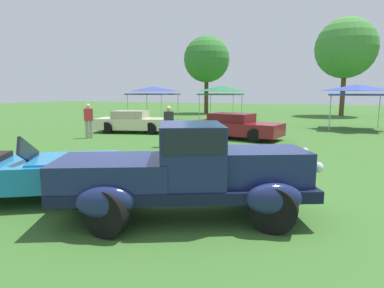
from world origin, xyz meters
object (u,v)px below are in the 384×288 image
(show_car_cream, at_px, (133,122))
(canopy_tent_center_field, at_px, (221,90))
(canopy_tent_right_field, at_px, (357,89))
(neighbor_convertible, at_px, (23,172))
(canopy_tent_left_field, at_px, (153,90))
(spectator_by_row, at_px, (169,125))
(feature_pickup_truck, at_px, (187,171))
(show_car_burgundy, at_px, (234,126))
(spectator_between_cars, at_px, (89,120))

(show_car_cream, relative_size, canopy_tent_center_field, 1.58)
(show_car_cream, height_order, canopy_tent_right_field, canopy_tent_right_field)
(neighbor_convertible, bearing_deg, canopy_tent_left_field, 111.15)
(spectator_by_row, relative_size, canopy_tent_left_field, 0.51)
(feature_pickup_truck, height_order, neighbor_convertible, feature_pickup_truck)
(canopy_tent_right_field, bearing_deg, canopy_tent_left_field, 176.37)
(neighbor_convertible, distance_m, show_car_burgundy, 10.84)
(show_car_cream, bearing_deg, canopy_tent_right_field, 29.29)
(show_car_burgundy, height_order, canopy_tent_center_field, canopy_tent_center_field)
(feature_pickup_truck, height_order, show_car_burgundy, feature_pickup_truck)
(feature_pickup_truck, bearing_deg, canopy_tent_center_field, 105.60)
(spectator_by_row, relative_size, canopy_tent_right_field, 0.53)
(feature_pickup_truck, bearing_deg, spectator_by_row, 118.88)
(show_car_cream, relative_size, show_car_burgundy, 0.92)
(feature_pickup_truck, relative_size, spectator_between_cars, 2.74)
(canopy_tent_center_field, bearing_deg, spectator_between_cars, -109.45)
(canopy_tent_left_field, bearing_deg, spectator_between_cars, -78.50)
(spectator_by_row, bearing_deg, show_car_cream, 138.54)
(feature_pickup_truck, xyz_separation_m, canopy_tent_center_field, (-4.99, 17.87, 1.55))
(canopy_tent_right_field, bearing_deg, canopy_tent_center_field, 174.68)
(show_car_cream, xyz_separation_m, canopy_tent_left_field, (-2.81, 7.49, 1.82))
(spectator_between_cars, xyz_separation_m, spectator_by_row, (4.80, -0.80, 0.00))
(spectator_by_row, xyz_separation_m, canopy_tent_right_field, (7.63, 10.17, 1.51))
(canopy_tent_right_field, bearing_deg, show_car_cream, -150.71)
(feature_pickup_truck, distance_m, canopy_tent_right_field, 17.54)
(feature_pickup_truck, bearing_deg, spectator_between_cars, 138.24)
(feature_pickup_truck, xyz_separation_m, canopy_tent_right_field, (3.84, 17.05, 1.56))
(show_car_burgundy, relative_size, canopy_tent_right_field, 1.50)
(show_car_cream, xyz_separation_m, canopy_tent_right_field, (11.71, 6.57, 1.82))
(show_car_burgundy, bearing_deg, feature_pickup_truck, -79.27)
(neighbor_convertible, bearing_deg, show_car_burgundy, 81.35)
(canopy_tent_center_field, distance_m, canopy_tent_right_field, 8.87)
(canopy_tent_left_field, bearing_deg, neighbor_convertible, -68.85)
(neighbor_convertible, height_order, show_car_cream, neighbor_convertible)
(spectator_between_cars, bearing_deg, show_car_burgundy, 22.06)
(show_car_burgundy, relative_size, spectator_by_row, 2.83)
(neighbor_convertible, height_order, spectator_between_cars, spectator_between_cars)
(neighbor_convertible, xyz_separation_m, spectator_by_row, (-0.20, 7.23, 0.33))
(spectator_between_cars, bearing_deg, spectator_by_row, -9.42)
(feature_pickup_truck, distance_m, show_car_burgundy, 10.54)
(show_car_burgundy, xyz_separation_m, canopy_tent_left_field, (-8.72, 7.61, 1.82))
(show_car_cream, height_order, show_car_burgundy, same)
(canopy_tent_center_field, bearing_deg, show_car_burgundy, -68.06)
(show_car_cream, bearing_deg, feature_pickup_truck, -53.09)
(neighbor_convertible, distance_m, canopy_tent_right_field, 19.02)
(show_car_cream, xyz_separation_m, spectator_by_row, (4.08, -3.60, 0.31))
(neighbor_convertible, bearing_deg, spectator_between_cars, 121.89)
(neighbor_convertible, height_order, canopy_tent_right_field, canopy_tent_right_field)
(spectator_by_row, bearing_deg, show_car_burgundy, 62.28)
(show_car_burgundy, relative_size, canopy_tent_center_field, 1.73)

